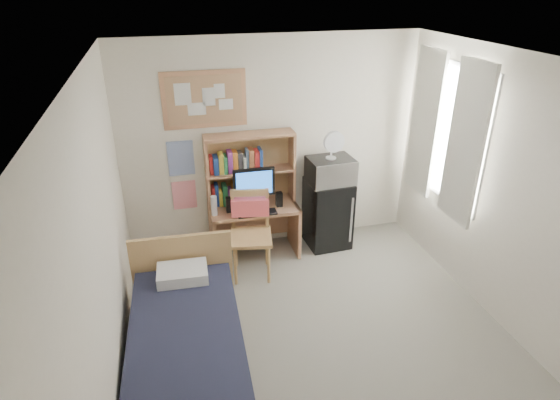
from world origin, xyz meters
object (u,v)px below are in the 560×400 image
object	(u,v)px
bulletin_board	(204,99)
bed	(188,355)
desk	(254,231)
monitor	(254,189)
desk_chair	(251,237)
microwave	(330,170)
mini_fridge	(328,213)
speaker_right	(279,199)
speaker_left	(229,205)
desk_fan	(332,146)

from	to	relation	value
bulletin_board	bed	world-z (taller)	bulletin_board
desk	bed	distance (m)	2.07
bulletin_board	bed	distance (m)	2.73
desk	monitor	xyz separation A→B (m)	(-0.00, -0.06, 0.59)
desk_chair	microwave	world-z (taller)	microwave
mini_fridge	speaker_right	xyz separation A→B (m)	(-0.66, -0.09, 0.31)
bulletin_board	speaker_left	xyz separation A→B (m)	(0.17, -0.34, -1.17)
speaker_left	microwave	bearing A→B (deg)	3.37
mini_fridge	speaker_left	size ratio (longest dim) A/B	4.80
desk_chair	monitor	xyz separation A→B (m)	(0.12, 0.36, 0.42)
mini_fridge	microwave	world-z (taller)	microwave
mini_fridge	microwave	bearing A→B (deg)	-90.00
bulletin_board	bed	xyz separation A→B (m)	(-0.50, -2.11, -1.65)
monitor	desk_fan	bearing A→B (deg)	4.42
mini_fridge	monitor	size ratio (longest dim) A/B	1.70
bed	speaker_left	distance (m)	1.96
monitor	microwave	xyz separation A→B (m)	(0.96, 0.06, 0.11)
bulletin_board	desk	bearing A→B (deg)	-31.24
desk_chair	mini_fridge	distance (m)	1.17
desk	bed	bearing A→B (deg)	-117.20
mini_fridge	desk	bearing A→B (deg)	178.74
bed	speaker_right	xyz separation A→B (m)	(1.27, 1.77, 0.49)
desk	speaker_right	xyz separation A→B (m)	(0.30, -0.06, 0.42)
speaker_left	desk_fan	bearing A→B (deg)	3.37
bulletin_board	desk_chair	size ratio (longest dim) A/B	0.93
desk_fan	monitor	bearing A→B (deg)	-178.88
bed	microwave	distance (m)	2.77
microwave	bed	bearing A→B (deg)	-139.08
speaker_left	bulletin_board	bearing A→B (deg)	116.88
bulletin_board	speaker_right	bearing A→B (deg)	-24.37
mini_fridge	bulletin_board	bearing A→B (deg)	167.01
monitor	microwave	world-z (taller)	microwave
desk_chair	bulletin_board	bearing A→B (deg)	126.28
bed	monitor	bearing A→B (deg)	64.39
mini_fridge	desk_fan	bearing A→B (deg)	-90.00
speaker_right	microwave	bearing A→B (deg)	6.42
desk_chair	bed	bearing A→B (deg)	-110.78
bulletin_board	mini_fridge	distance (m)	2.07
bulletin_board	desk_chair	distance (m)	1.62
bulletin_board	microwave	xyz separation A→B (m)	(1.43, -0.28, -0.89)
speaker_left	desk	bearing A→B (deg)	11.31
desk_chair	desk_fan	bearing A→B (deg)	31.64
bulletin_board	microwave	world-z (taller)	bulletin_board
speaker_right	desk	bearing A→B (deg)	168.69
desk_chair	monitor	size ratio (longest dim) A/B	1.95
monitor	mini_fridge	bearing A→B (deg)	5.61
bulletin_board	monitor	xyz separation A→B (m)	(0.47, -0.34, -1.00)
desk	desk_fan	xyz separation A→B (m)	(0.96, 0.00, 1.01)
monitor	desk	bearing A→B (deg)	90.00
desk_chair	microwave	xyz separation A→B (m)	(1.08, 0.42, 0.53)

